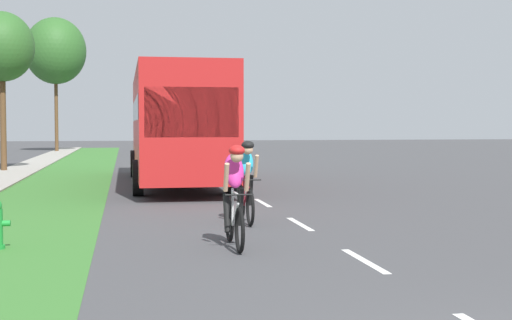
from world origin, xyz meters
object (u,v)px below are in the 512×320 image
Objects in this scene: street_tree_far at (55,51)px; cyclist_trailing at (246,181)px; sedan_white at (216,145)px; street_tree_near at (2,47)px; bus_red at (175,122)px; pickup_dark_green at (198,139)px; cyclist_lead at (235,195)px.

cyclist_trailing is at bearing -79.58° from street_tree_far.
street_tree_far reaches higher than sedan_white.
cyclist_trailing is at bearing -66.89° from street_tree_near.
bus_red is at bearing -101.73° from sedan_white.
cyclist_trailing is 0.15× the size of bus_red.
pickup_dark_green is (3.51, 27.76, -1.15)m from bus_red.
cyclist_lead is 0.40× the size of sedan_white.
pickup_dark_green reaches higher than sedan_white.
pickup_dark_green is (0.20, 11.81, 0.06)m from sedan_white.
street_tree_far is at bearing 100.42° from cyclist_trailing.
cyclist_trailing is 0.27× the size of street_tree_near.
pickup_dark_green reaches higher than cyclist_trailing.
street_tree_near is at bearing 131.60° from bus_red.
street_tree_far is (-6.28, 40.29, 6.10)m from cyclist_lead.
cyclist_lead is 20.73m from street_tree_near.
street_tree_near is (-9.88, -20.58, 4.12)m from pickup_dark_green.
bus_red is at bearing -48.40° from street_tree_near.
cyclist_lead is 0.27× the size of street_tree_near.
sedan_white is 0.47× the size of street_tree_far.
bus_red reaches higher than pickup_dark_green.
street_tree_far is (-6.91, 37.57, 6.10)m from cyclist_trailing.
street_tree_near reaches higher than sedan_white.
cyclist_lead is at bearing -89.68° from bus_red.
street_tree_far reaches higher than cyclist_lead.
cyclist_trailing is 25.46m from sedan_white.
sedan_white is 0.84× the size of pickup_dark_green.
bus_red is at bearing -77.57° from street_tree_far.
cyclist_lead is at bearing -94.94° from pickup_dark_green.
sedan_white is 16.69m from street_tree_far.
street_tree_near reaches higher than cyclist_lead.
pickup_dark_green is at bearing 85.06° from cyclist_lead.
bus_red is 2.70× the size of sedan_white.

